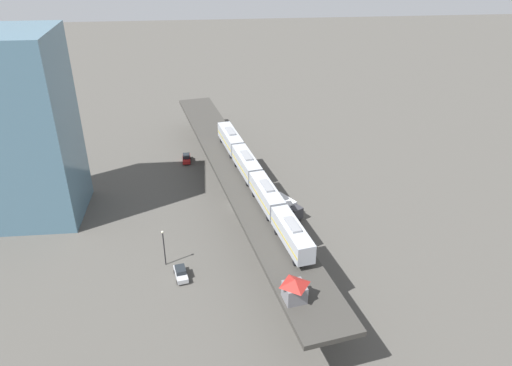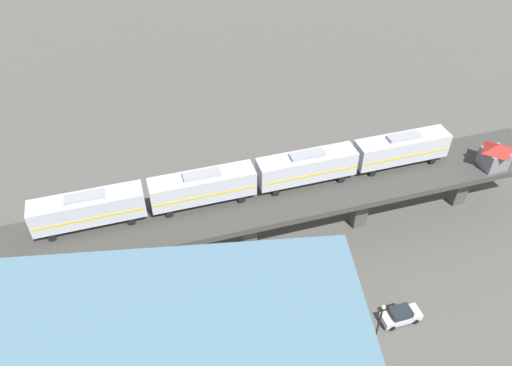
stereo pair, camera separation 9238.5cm
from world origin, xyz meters
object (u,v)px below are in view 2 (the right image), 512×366
subway_train (256,176)px  street_car_silver (401,315)px  signal_hut (495,155)px  street_lamp (379,323)px  delivery_truck (228,195)px

subway_train → street_car_silver: subway_train is taller
subway_train → signal_hut: bearing=94.3°
street_lamp → street_car_silver: bearing=126.4°
street_lamp → subway_train: bearing=-146.8°
signal_hut → subway_train: bearing=-85.7°
delivery_truck → street_lamp: (23.11, 14.15, 2.35)m
delivery_truck → street_lamp: size_ratio=1.05×
street_lamp → delivery_truck: bearing=-148.5°
street_car_silver → delivery_truck: delivery_truck is taller
subway_train → signal_hut: 30.23m
signal_hut → street_car_silver: signal_hut is taller
signal_hut → delivery_truck: 34.53m
subway_train → street_car_silver: size_ratio=10.55×
subway_train → street_lamp: (16.64, 10.88, -6.14)m
subway_train → street_car_silver: bearing=46.4°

